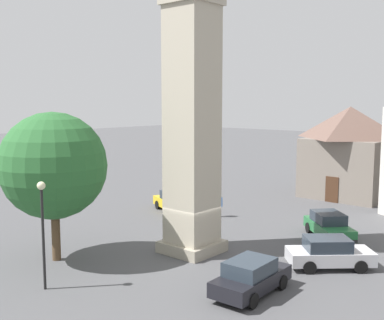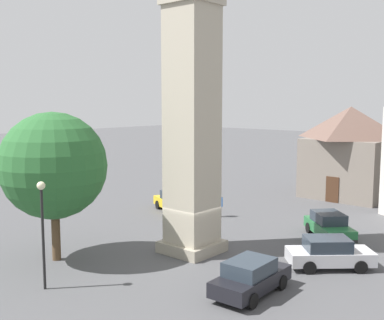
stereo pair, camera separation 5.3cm
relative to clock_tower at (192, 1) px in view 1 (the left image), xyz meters
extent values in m
plane|color=#4C4C4F|center=(0.00, 0.00, -13.27)|extent=(200.00, 200.00, 0.00)
cube|color=gray|center=(0.00, 0.00, -12.97)|extent=(2.83, 2.83, 0.60)
cube|color=#ADA38E|center=(0.00, 0.00, -6.45)|extent=(2.26, 2.26, 12.45)
cube|color=gold|center=(6.36, 7.35, -12.68)|extent=(3.14, 4.44, 0.64)
cube|color=#28333D|center=(6.30, 7.22, -12.06)|extent=(2.25, 2.54, 0.64)
cylinder|color=black|center=(6.09, 8.80, -12.95)|extent=(0.45, 0.68, 0.64)
cylinder|color=black|center=(7.57, 8.18, -12.95)|extent=(0.45, 0.68, 0.64)
cylinder|color=black|center=(5.15, 6.52, -12.95)|extent=(0.45, 0.68, 0.64)
cylinder|color=black|center=(6.63, 5.91, -12.95)|extent=(0.45, 0.68, 0.64)
cube|color=black|center=(7.13, 9.22, -12.90)|extent=(1.59, 0.75, 0.16)
cube|color=silver|center=(2.54, -6.79, -12.68)|extent=(4.05, 4.15, 0.64)
cube|color=#28333D|center=(2.44, -6.68, -12.06)|extent=(2.57, 2.60, 0.64)
cylinder|color=black|center=(3.96, -7.14, -12.95)|extent=(0.60, 0.62, 0.64)
cylinder|color=black|center=(2.80, -8.23, -12.95)|extent=(0.60, 0.62, 0.64)
cylinder|color=black|center=(2.28, -5.35, -12.95)|extent=(0.60, 0.62, 0.64)
cylinder|color=black|center=(1.11, -6.44, -12.95)|extent=(0.60, 0.62, 0.64)
cube|color=black|center=(3.92, -8.26, -12.90)|extent=(1.30, 1.23, 0.16)
cube|color=black|center=(-2.65, -5.68, -12.68)|extent=(4.18, 1.89, 0.64)
cube|color=#28333D|center=(-2.80, -5.69, -12.06)|extent=(2.17, 1.66, 0.64)
cylinder|color=black|center=(-1.46, -4.82, -12.95)|extent=(0.65, 0.25, 0.64)
cylinder|color=black|center=(-1.38, -6.42, -12.95)|extent=(0.65, 0.25, 0.64)
cylinder|color=black|center=(-3.91, -4.94, -12.95)|extent=(0.65, 0.25, 0.64)
cylinder|color=black|center=(-3.84, -6.54, -12.95)|extent=(0.65, 0.25, 0.64)
cube|color=black|center=(-0.63, -5.58, -12.90)|extent=(0.20, 1.67, 0.16)
cube|color=#236B38|center=(7.39, -4.46, -12.68)|extent=(4.02, 4.17, 0.64)
cube|color=#28333D|center=(7.49, -4.35, -12.06)|extent=(2.57, 2.60, 0.64)
cylinder|color=black|center=(7.15, -5.90, -12.95)|extent=(0.59, 0.62, 0.64)
cylinder|color=black|center=(5.97, -4.82, -12.95)|extent=(0.59, 0.62, 0.64)
cylinder|color=black|center=(8.81, -4.09, -12.95)|extent=(0.59, 0.62, 0.64)
cylinder|color=black|center=(7.63, -3.01, -12.95)|extent=(0.59, 0.62, 0.64)
cube|color=black|center=(6.02, -5.95, -12.90)|extent=(1.31, 1.21, 0.16)
cylinder|color=#706656|center=(7.20, 3.62, -12.86)|extent=(0.13, 0.13, 0.82)
cylinder|color=#706656|center=(7.22, 3.80, -12.86)|extent=(0.13, 0.13, 0.82)
cube|color=#386BB7|center=(7.21, 3.71, -12.15)|extent=(0.27, 0.39, 0.60)
cylinder|color=#386BB7|center=(7.18, 3.48, -12.20)|extent=(0.09, 0.09, 0.60)
cylinder|color=#386BB7|center=(7.24, 3.95, -12.20)|extent=(0.09, 0.09, 0.60)
sphere|color=tan|center=(7.21, 3.71, -11.70)|extent=(0.22, 0.22, 0.22)
sphere|color=black|center=(7.22, 3.71, -11.68)|extent=(0.20, 0.20, 0.20)
cylinder|color=brown|center=(-5.64, 4.38, -11.75)|extent=(0.44, 0.44, 3.03)
sphere|color=#28602D|center=(-5.64, 4.38, -8.34)|extent=(5.43, 5.43, 5.43)
cube|color=slate|center=(20.13, -0.15, -10.76)|extent=(6.07, 6.64, 5.02)
pyramid|color=brown|center=(20.13, -0.15, -6.89)|extent=(6.37, 6.97, 2.71)
cube|color=#422819|center=(17.10, -0.13, -12.22)|extent=(0.09, 1.10, 2.10)
cylinder|color=black|center=(-8.17, 1.39, -11.06)|extent=(0.12, 0.12, 4.41)
sphere|color=beige|center=(-8.17, 1.39, -8.68)|extent=(0.36, 0.36, 0.36)
camera|label=1|loc=(-18.95, -16.57, -5.12)|focal=44.52mm
camera|label=2|loc=(-18.91, -16.61, -5.12)|focal=44.52mm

